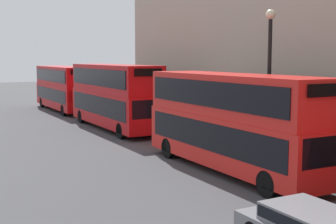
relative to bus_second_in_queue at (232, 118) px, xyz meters
The scene contains 4 objects.
bus_second_in_queue is the anchor object (origin of this frame).
bus_third_in_queue 13.95m from the bus_second_in_queue, 90.00° to the left, with size 2.59×11.15×4.50m.
bus_trailing 26.74m from the bus_second_in_queue, 90.00° to the left, with size 2.59×11.10×4.15m.
street_lamp 2.81m from the bus_second_in_queue, ahead, with size 0.44×0.44×7.13m.
Camera 1 is at (-10.39, 2.29, 5.02)m, focal length 50.00 mm.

